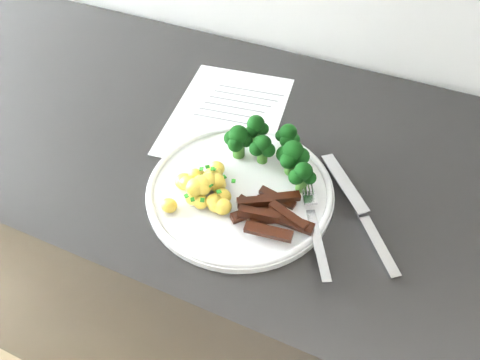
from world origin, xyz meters
TOP-DOWN VIEW (x-y plane):
  - counter at (0.06, 1.66)m, footprint 2.48×0.62m
  - recipe_paper at (-0.10, 1.73)m, footprint 0.24×0.31m
  - plate at (-0.00, 1.56)m, footprint 0.29×0.29m
  - broccoli at (0.02, 1.63)m, footprint 0.17×0.10m
  - potatoes at (-0.05, 1.53)m, footprint 0.10×0.12m
  - beef_strips at (0.06, 1.53)m, footprint 0.12×0.10m
  - fork at (0.13, 1.53)m, footprint 0.10×0.18m
  - knife at (0.19, 1.57)m, footprint 0.17×0.19m

SIDE VIEW (x-z plane):
  - counter at x=0.06m, z-range 0.00..0.93m
  - recipe_paper at x=-0.10m, z-range 0.93..0.93m
  - plate at x=0.00m, z-range 0.93..0.95m
  - knife at x=0.19m, z-range 0.92..0.95m
  - fork at x=0.13m, z-range 0.94..0.96m
  - beef_strips at x=0.06m, z-range 0.94..0.96m
  - potatoes at x=-0.05m, z-range 0.94..0.98m
  - broccoli at x=0.02m, z-range 0.95..1.01m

